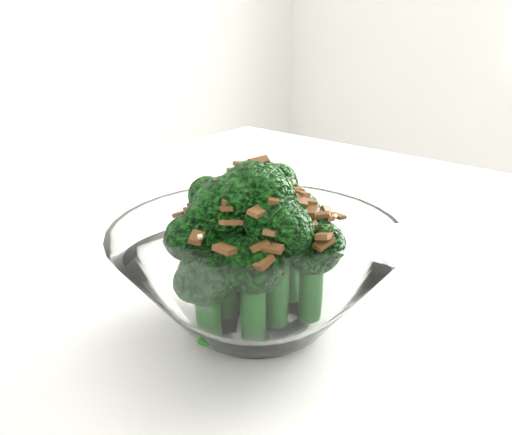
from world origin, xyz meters
TOP-DOWN VIEW (x-y plane):
  - table at (0.13, 0.04)m, footprint 1.35×1.06m
  - broccoli_dish at (0.14, -0.09)m, footprint 0.25×0.25m

SIDE VIEW (x-z plane):
  - table at x=0.13m, z-range 0.31..1.06m
  - broccoli_dish at x=0.14m, z-range 0.73..0.89m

